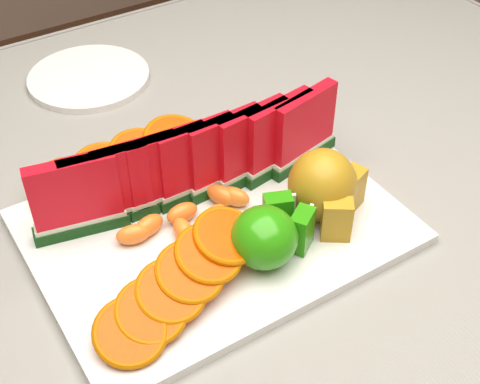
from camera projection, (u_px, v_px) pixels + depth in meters
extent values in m
cube|color=brown|center=(148.00, 254.00, 0.76)|extent=(1.40, 0.90, 0.03)
cube|color=brown|center=(340.00, 151.00, 1.52)|extent=(0.06, 0.06, 0.72)
cube|color=gray|center=(147.00, 243.00, 0.75)|extent=(1.52, 1.02, 0.01)
cube|color=gray|center=(18.00, 99.00, 1.14)|extent=(1.52, 0.01, 0.20)
cube|color=silver|center=(215.00, 226.00, 0.76)|extent=(0.40, 0.30, 0.01)
ellipsoid|color=#2C7F08|center=(264.00, 237.00, 0.69)|extent=(0.08, 0.08, 0.07)
cube|color=#2C7F08|center=(302.00, 230.00, 0.71)|extent=(0.04, 0.03, 0.05)
cube|color=beige|center=(306.00, 228.00, 0.71)|extent=(0.03, 0.02, 0.05)
cube|color=#2C7F08|center=(278.00, 213.00, 0.73)|extent=(0.04, 0.03, 0.05)
cube|color=beige|center=(282.00, 211.00, 0.73)|extent=(0.03, 0.01, 0.05)
ellipsoid|color=#B26612|center=(322.00, 185.00, 0.74)|extent=(0.09, 0.09, 0.09)
cube|color=#B26612|center=(336.00, 220.00, 0.72)|extent=(0.04, 0.04, 0.05)
cube|color=#B26612|center=(351.00, 190.00, 0.76)|extent=(0.04, 0.03, 0.05)
cylinder|color=silver|center=(89.00, 77.00, 1.00)|extent=(0.19, 0.19, 0.01)
cube|color=#0D3D0A|center=(82.00, 226.00, 0.74)|extent=(0.11, 0.04, 0.01)
cube|color=silver|center=(81.00, 220.00, 0.73)|extent=(0.10, 0.04, 0.01)
cube|color=red|center=(74.00, 191.00, 0.70)|extent=(0.10, 0.04, 0.08)
cube|color=#0D3D0A|center=(112.00, 217.00, 0.75)|extent=(0.11, 0.04, 0.01)
cube|color=silver|center=(111.00, 210.00, 0.74)|extent=(0.10, 0.03, 0.01)
cube|color=red|center=(106.00, 182.00, 0.72)|extent=(0.10, 0.03, 0.08)
cube|color=#0D3D0A|center=(142.00, 207.00, 0.76)|extent=(0.11, 0.03, 0.01)
cube|color=silver|center=(141.00, 201.00, 0.76)|extent=(0.10, 0.03, 0.01)
cube|color=red|center=(137.00, 172.00, 0.73)|extent=(0.10, 0.03, 0.08)
cube|color=#0D3D0A|center=(171.00, 198.00, 0.77)|extent=(0.11, 0.03, 0.01)
cube|color=silver|center=(170.00, 192.00, 0.77)|extent=(0.10, 0.02, 0.01)
cube|color=red|center=(167.00, 163.00, 0.74)|extent=(0.10, 0.02, 0.08)
cube|color=#0D3D0A|center=(198.00, 189.00, 0.79)|extent=(0.10, 0.02, 0.01)
cube|color=silver|center=(198.00, 183.00, 0.78)|extent=(0.10, 0.02, 0.01)
cube|color=red|center=(197.00, 155.00, 0.75)|extent=(0.10, 0.02, 0.08)
cube|color=#0D3D0A|center=(226.00, 181.00, 0.80)|extent=(0.11, 0.03, 0.01)
cube|color=silver|center=(225.00, 174.00, 0.79)|extent=(0.10, 0.02, 0.01)
cube|color=red|center=(225.00, 146.00, 0.76)|extent=(0.10, 0.02, 0.08)
cube|color=#0D3D0A|center=(252.00, 172.00, 0.81)|extent=(0.11, 0.03, 0.01)
cube|color=silver|center=(252.00, 166.00, 0.80)|extent=(0.10, 0.03, 0.01)
cube|color=red|center=(252.00, 138.00, 0.77)|extent=(0.10, 0.03, 0.08)
cube|color=#0D3D0A|center=(277.00, 164.00, 0.82)|extent=(0.11, 0.04, 0.01)
cube|color=silver|center=(278.00, 158.00, 0.81)|extent=(0.10, 0.03, 0.01)
cube|color=red|center=(279.00, 130.00, 0.79)|extent=(0.10, 0.03, 0.08)
cube|color=#0D3D0A|center=(302.00, 156.00, 0.83)|extent=(0.11, 0.04, 0.01)
cube|color=silver|center=(302.00, 150.00, 0.83)|extent=(0.10, 0.04, 0.01)
cube|color=red|center=(305.00, 122.00, 0.80)|extent=(0.10, 0.04, 0.08)
cylinder|color=red|center=(130.00, 332.00, 0.62)|extent=(0.08, 0.07, 0.03)
torus|color=#D15C11|center=(130.00, 332.00, 0.62)|extent=(0.08, 0.08, 0.03)
cylinder|color=red|center=(151.00, 311.00, 0.63)|extent=(0.07, 0.07, 0.03)
torus|color=#D15C11|center=(151.00, 311.00, 0.63)|extent=(0.08, 0.08, 0.03)
cylinder|color=red|center=(171.00, 291.00, 0.65)|extent=(0.07, 0.06, 0.03)
torus|color=#D15C11|center=(171.00, 291.00, 0.65)|extent=(0.07, 0.07, 0.03)
cylinder|color=red|center=(190.00, 272.00, 0.66)|extent=(0.07, 0.07, 0.03)
torus|color=#D15C11|center=(190.00, 272.00, 0.66)|extent=(0.08, 0.08, 0.03)
cylinder|color=red|center=(209.00, 254.00, 0.67)|extent=(0.08, 0.08, 0.03)
torus|color=#D15C11|center=(209.00, 254.00, 0.67)|extent=(0.09, 0.09, 0.03)
cylinder|color=red|center=(227.00, 236.00, 0.68)|extent=(0.08, 0.08, 0.03)
torus|color=#D15C11|center=(227.00, 236.00, 0.68)|extent=(0.09, 0.09, 0.03)
cylinder|color=red|center=(68.00, 186.00, 0.78)|extent=(0.07, 0.07, 0.03)
torus|color=#D15C11|center=(68.00, 186.00, 0.78)|extent=(0.08, 0.08, 0.03)
cylinder|color=red|center=(105.00, 170.00, 0.80)|extent=(0.08, 0.08, 0.03)
torus|color=#D15C11|center=(105.00, 170.00, 0.80)|extent=(0.09, 0.09, 0.03)
cylinder|color=red|center=(142.00, 155.00, 0.81)|extent=(0.09, 0.09, 0.03)
torus|color=#D15C11|center=(142.00, 155.00, 0.81)|extent=(0.10, 0.10, 0.03)
cylinder|color=red|center=(176.00, 140.00, 0.83)|extent=(0.09, 0.09, 0.03)
torus|color=#D15C11|center=(176.00, 140.00, 0.83)|extent=(0.10, 0.10, 0.03)
ellipsoid|color=#FE3F10|center=(133.00, 235.00, 0.72)|extent=(0.04, 0.03, 0.02)
ellipsoid|color=#FE3F10|center=(149.00, 226.00, 0.73)|extent=(0.04, 0.03, 0.02)
ellipsoid|color=#FE3F10|center=(184.00, 231.00, 0.73)|extent=(0.02, 0.04, 0.02)
ellipsoid|color=#FE3F10|center=(182.00, 213.00, 0.75)|extent=(0.04, 0.02, 0.02)
ellipsoid|color=#FE3F10|center=(214.00, 216.00, 0.74)|extent=(0.04, 0.03, 0.02)
ellipsoid|color=#FE3F10|center=(221.00, 195.00, 0.77)|extent=(0.03, 0.04, 0.02)
ellipsoid|color=#FE3F10|center=(234.00, 197.00, 0.77)|extent=(0.04, 0.04, 0.02)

